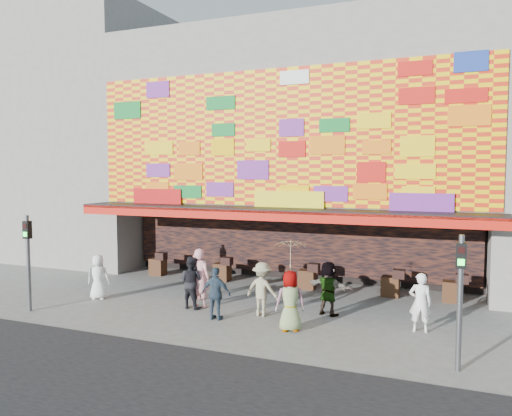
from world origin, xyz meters
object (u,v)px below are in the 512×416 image
(ped_e, at_px, (216,294))
(ped_d, at_px, (262,289))
(ped_a, at_px, (98,277))
(ped_c, at_px, (191,282))
(signal_right, at_px, (460,287))
(ped_h, at_px, (420,302))
(ped_g, at_px, (290,301))
(ped_f, at_px, (328,288))
(parasol, at_px, (290,255))
(ped_b, at_px, (200,278))
(ped_i, at_px, (197,276))
(signal_left, at_px, (28,252))

(ped_e, bearing_deg, ped_d, -141.57)
(ped_a, xyz_separation_m, ped_c, (3.49, 0.22, 0.07))
(signal_right, distance_m, ped_h, 2.85)
(ped_d, distance_m, ped_g, 1.62)
(ped_d, distance_m, ped_h, 4.53)
(ped_f, relative_size, ped_g, 0.99)
(ped_d, bearing_deg, parasol, 146.54)
(ped_h, bearing_deg, ped_f, -18.58)
(ped_f, distance_m, ped_h, 2.76)
(ped_e, height_order, parasol, parasol)
(ped_a, distance_m, ped_d, 5.90)
(ped_a, xyz_separation_m, ped_b, (3.70, 0.40, 0.19))
(ped_c, bearing_deg, ped_d, -171.00)
(ped_b, xyz_separation_m, ped_f, (4.03, 0.69, -0.13))
(ped_d, height_order, parasol, parasol)
(ped_f, bearing_deg, parasol, 88.99)
(ped_i, bearing_deg, ped_g, 169.71)
(ped_g, relative_size, ped_h, 1.02)
(signal_right, xyz_separation_m, ped_i, (-8.33, 3.37, -1.09))
(signal_right, relative_size, ped_a, 1.98)
(ped_f, distance_m, ped_g, 1.95)
(signal_left, xyz_separation_m, ped_h, (11.43, 2.47, -1.05))
(ped_a, height_order, ped_g, ped_g)
(ped_a, relative_size, ped_e, 0.98)
(ped_g, bearing_deg, ped_d, -68.31)
(ped_a, xyz_separation_m, ped_f, (7.73, 1.09, 0.06))
(signal_right, bearing_deg, ped_i, 157.96)
(ped_b, relative_size, ped_i, 1.24)
(ped_b, distance_m, ped_c, 0.30)
(ped_c, distance_m, ped_h, 6.93)
(ped_c, height_order, ped_h, ped_c)
(ped_f, bearing_deg, ped_b, 26.63)
(ped_g, bearing_deg, ped_i, -55.89)
(ped_h, bearing_deg, parasol, 14.94)
(ped_a, bearing_deg, ped_c, 160.43)
(ped_c, relative_size, ped_d, 1.02)
(signal_left, distance_m, ped_c, 5.12)
(ped_b, height_order, ped_f, ped_b)
(ped_d, xyz_separation_m, ped_g, (1.23, -1.05, 0.02))
(signal_left, height_order, ped_f, signal_left)
(parasol, bearing_deg, ped_d, 139.69)
(ped_a, relative_size, ped_c, 0.92)
(ped_d, height_order, ped_f, ped_f)
(ped_f, bearing_deg, signal_left, 36.26)
(signal_left, distance_m, ped_e, 6.07)
(ped_h, bearing_deg, signal_right, 105.55)
(ped_e, distance_m, ped_i, 2.66)
(ped_d, bearing_deg, ped_b, 3.71)
(ped_a, relative_size, ped_f, 0.93)
(ped_b, xyz_separation_m, ped_d, (2.19, -0.12, -0.14))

